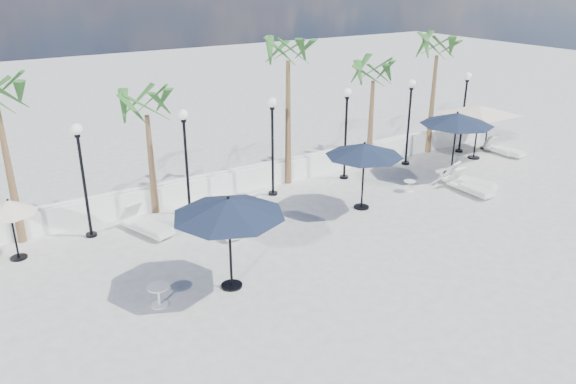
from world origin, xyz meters
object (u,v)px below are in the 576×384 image
lounger_4 (224,227)px  lounger_2 (260,212)px  lounger_3 (147,225)px  parasol_navy_mid (364,150)px  lounger_7 (500,149)px  parasol_navy_right (457,119)px  parasol_cream_sq_b (490,108)px  parasol_cream_small (9,208)px  lounger_8 (505,150)px  parasol_navy_left (228,208)px  lounger_6 (470,181)px  lounger_5 (471,187)px  parasol_cream_sq_a (480,106)px

lounger_4 → lounger_2: bearing=17.0°
lounger_3 → parasol_navy_mid: size_ratio=0.78×
lounger_7 → parasol_navy_right: (-4.24, -0.87, 2.21)m
lounger_3 → parasol_cream_sq_b: 17.42m
parasol_cream_small → lounger_7: bearing=-2.0°
lounger_8 → parasol_navy_left: 17.08m
lounger_7 → parasol_navy_left: parasol_navy_left is taller
lounger_3 → lounger_6: (12.49, -2.88, 0.00)m
lounger_3 → parasol_navy_mid: 8.00m
lounger_2 → parasol_navy_mid: bearing=-24.0°
lounger_3 → lounger_4: bearing=-52.3°
lounger_2 → lounger_3: (-3.76, 1.02, 0.04)m
lounger_3 → lounger_8: bearing=-21.9°
lounger_8 → parasol_cream_sq_b: (0.00, 1.15, 1.79)m
lounger_6 → lounger_8: (4.83, 2.11, -0.03)m
lounger_7 → lounger_4: bearing=-170.0°
lounger_6 → lounger_4: bearing=155.4°
lounger_6 → parasol_cream_small: (-16.45, 3.16, 1.42)m
lounger_3 → lounger_8: 17.34m
lounger_5 → lounger_3: bearing=164.7°
parasol_cream_sq_b → parasol_navy_mid: bearing=-165.3°
lounger_4 → parasol_navy_mid: size_ratio=0.61×
lounger_3 → parasol_navy_left: 5.18m
parasol_navy_right → parasol_cream_sq_b: (4.24, 1.72, -0.39)m
parasol_navy_right → parasol_cream_sq_a: size_ratio=0.56×
lounger_7 → parasol_navy_left: bearing=-159.3°
lounger_8 → parasol_cream_small: parasol_cream_small is taller
lounger_7 → parasol_navy_left: size_ratio=0.57×
lounger_8 → parasol_cream_sq_a: size_ratio=0.36×
parasol_navy_mid → parasol_cream_small: parasol_navy_mid is taller
lounger_4 → lounger_6: lounger_6 is taller
parasol_navy_left → parasol_cream_sq_b: 17.25m
lounger_2 → parasol_navy_left: bearing=-135.0°
lounger_5 → parasol_cream_small: parasol_cream_small is taller
lounger_7 → parasol_cream_sq_b: bearing=96.6°
lounger_7 → lounger_3: bearing=-175.1°
lounger_6 → parasol_cream_small: bearing=152.5°
lounger_2 → parasol_cream_sq_b: parasol_cream_sq_b is taller
lounger_3 → parasol_navy_right: parasol_navy_right is taller
lounger_4 → parasol_cream_sq_b: 15.35m
lounger_6 → parasol_navy_right: parasol_navy_right is taller
parasol_cream_sq_b → lounger_6: bearing=-146.0°
lounger_2 → parasol_cream_sq_a: bearing=-3.0°
lounger_7 → parasol_navy_mid: (-9.89, -1.73, 2.02)m
lounger_5 → parasol_navy_mid: size_ratio=0.71×
lounger_4 → lounger_7: lounger_4 is taller
lounger_3 → parasol_navy_mid: bearing=-35.8°
lounger_3 → lounger_4: (2.19, -1.42, -0.05)m
lounger_6 → parasol_cream_sq_a: (3.16, 2.51, 2.22)m
lounger_3 → lounger_8: size_ratio=1.12×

